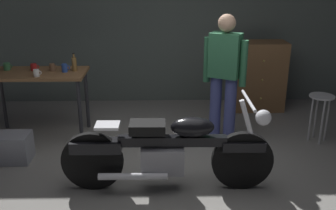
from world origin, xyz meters
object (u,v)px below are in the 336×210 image
mug_white_ceramic (37,73)px  person_standing (224,73)px  mug_green_speckled (7,66)px  mug_brown_stoneware (52,67)px  mug_blue_enamel (65,68)px  wooden_dresser (259,76)px  shop_stool (321,106)px  motorcycle (169,150)px  bottle (74,64)px  mug_red_diner (34,67)px  storage_bin (12,148)px

mug_white_ceramic → person_standing: bearing=0.0°
person_standing → mug_green_speckled: bearing=21.2°
mug_brown_stoneware → mug_blue_enamel: size_ratio=0.96×
wooden_dresser → mug_brown_stoneware: wooden_dresser is taller
shop_stool → mug_white_ceramic: bearing=179.1°
motorcycle → mug_green_speckled: size_ratio=18.47×
mug_blue_enamel → bottle: (0.12, 0.06, 0.04)m
mug_brown_stoneware → bottle: bottle is taller
shop_stool → bottle: (-3.22, 0.33, 0.50)m
mug_red_diner → wooden_dresser: bearing=15.4°
mug_red_diner → bottle: bottle is taller
person_standing → mug_green_speckled: 2.88m
person_standing → wooden_dresser: (0.76, 1.20, -0.38)m
person_standing → mug_red_diner: bearing=20.9°
mug_brown_stoneware → mug_white_ceramic: mug_brown_stoneware is taller
mug_green_speckled → bottle: bearing=-3.8°
person_standing → mug_red_diner: size_ratio=14.79×
motorcycle → mug_blue_enamel: mug_blue_enamel is taller
motorcycle → storage_bin: size_ratio=4.98×
shop_stool → mug_green_speckled: mug_green_speckled is taller
mug_brown_stoneware → bottle: 0.29m
shop_stool → mug_red_diner: size_ratio=5.67×
mug_brown_stoneware → wooden_dresser: bearing=17.2°
shop_stool → bottle: 3.28m
person_standing → mug_blue_enamel: size_ratio=15.28×
motorcycle → shop_stool: 2.30m
wooden_dresser → storage_bin: (-3.36, -1.73, -0.38)m
wooden_dresser → storage_bin: wooden_dresser is taller
wooden_dresser → mug_white_ceramic: size_ratio=10.66×
mug_white_ceramic → mug_red_diner: same height
shop_stool → mug_white_ceramic: mug_white_ceramic is taller
mug_red_diner → mug_blue_enamel: bearing=-11.4°
shop_stool → wooden_dresser: (-0.51, 1.26, 0.05)m
motorcycle → mug_blue_enamel: 2.00m
mug_white_ceramic → mug_red_diner: size_ratio=0.91×
person_standing → wooden_dresser: bearing=-94.6°
storage_bin → mug_green_speckled: size_ratio=3.71×
motorcycle → mug_red_diner: 2.36m
motorcycle → mug_blue_enamel: (-1.33, 1.41, 0.50)m
mug_green_speckled → mug_blue_enamel: bearing=-8.4°
storage_bin → mug_brown_stoneware: size_ratio=4.19×
mug_blue_enamel → shop_stool: bearing=-4.7°
person_standing → storage_bin: size_ratio=3.80×
wooden_dresser → mug_red_diner: 3.40m
shop_stool → bottle: size_ratio=2.66×
motorcycle → wooden_dresser: (1.49, 2.39, 0.10)m
storage_bin → mug_blue_enamel: 1.21m
storage_bin → mug_green_speckled: bearing=106.9°
motorcycle → person_standing: person_standing is taller
person_standing → shop_stool: bearing=-155.0°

